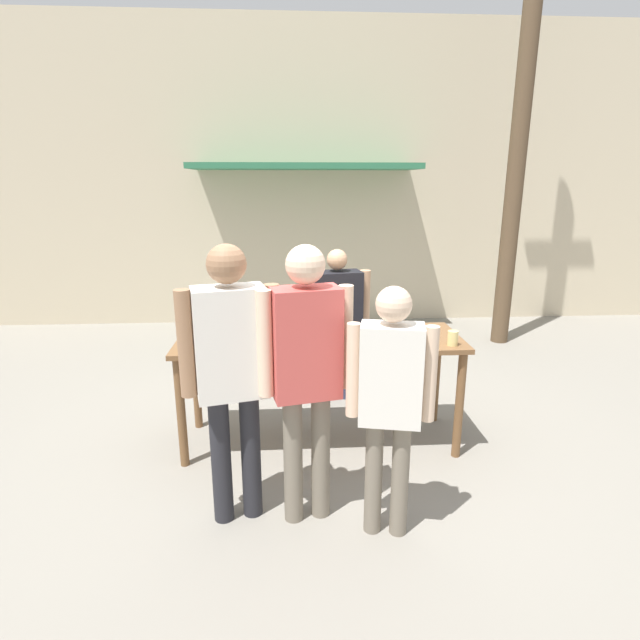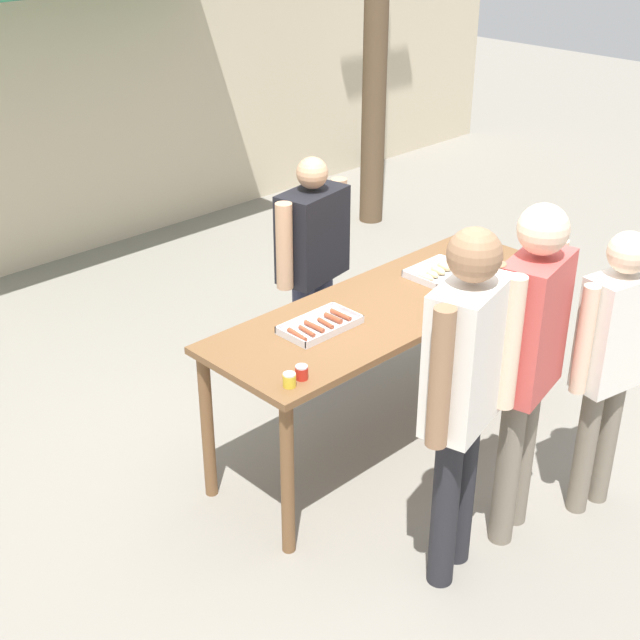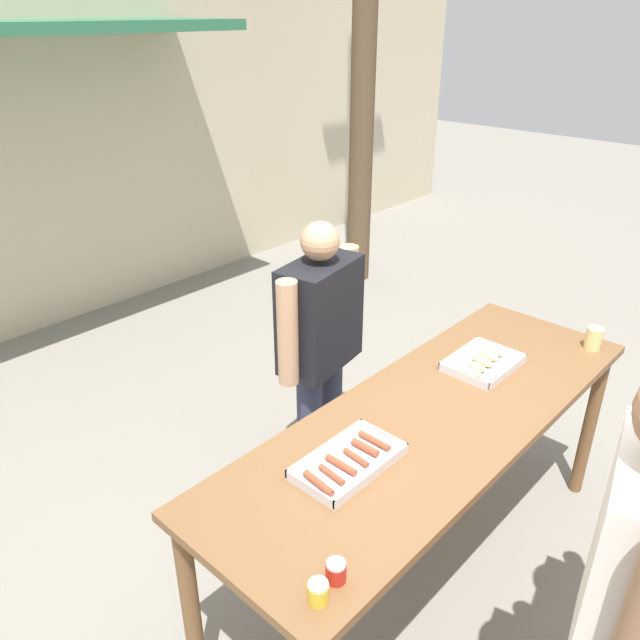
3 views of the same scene
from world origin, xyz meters
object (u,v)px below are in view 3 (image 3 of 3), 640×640
object	(u,v)px
person_server_behind_table	(320,337)
food_tray_buns	(483,362)
person_customer_holding_hotdog	(629,614)
food_tray_sausages	(348,463)
condiment_jar_mustard	(318,592)
beer_cup	(594,338)
condiment_jar_ketchup	(336,571)

from	to	relation	value
person_server_behind_table	food_tray_buns	bearing A→B (deg)	-81.49
person_customer_holding_hotdog	food_tray_sausages	bearing A→B (deg)	-109.23
food_tray_sausages	person_customer_holding_hotdog	distance (m)	1.05
condiment_jar_mustard	beer_cup	bearing A→B (deg)	0.24
food_tray_buns	person_server_behind_table	distance (m)	0.88
condiment_jar_ketchup	beer_cup	xyz separation A→B (m)	(1.98, -0.00, 0.02)
food_tray_sausages	person_server_behind_table	bearing A→B (deg)	48.44
condiment_jar_mustard	person_customer_holding_hotdog	xyz separation A→B (m)	(0.42, -0.71, 0.12)
food_tray_buns	condiment_jar_mustard	bearing A→B (deg)	-167.86
food_tray_sausages	condiment_jar_ketchup	bearing A→B (deg)	-143.61
food_tray_buns	beer_cup	world-z (taller)	beer_cup
person_server_behind_table	beer_cup	bearing A→B (deg)	-64.47
condiment_jar_mustard	condiment_jar_ketchup	distance (m)	0.09
food_tray_buns	condiment_jar_ketchup	size ratio (longest dim) A/B	5.17
food_tray_buns	condiment_jar_ketchup	world-z (taller)	condiment_jar_ketchup
condiment_jar_ketchup	person_server_behind_table	xyz separation A→B (m)	(1.17, 1.15, -0.07)
condiment_jar_mustard	person_customer_holding_hotdog	bearing A→B (deg)	-59.06
beer_cup	person_server_behind_table	xyz separation A→B (m)	(-0.81, 1.15, -0.09)
condiment_jar_mustard	person_server_behind_table	distance (m)	1.72
beer_cup	person_server_behind_table	bearing A→B (deg)	125.04
beer_cup	person_customer_holding_hotdog	xyz separation A→B (m)	(-1.64, -0.72, 0.10)
condiment_jar_ketchup	condiment_jar_mustard	bearing A→B (deg)	-172.76
person_server_behind_table	condiment_jar_ketchup	bearing A→B (deg)	-144.98
food_tray_sausages	person_server_behind_table	world-z (taller)	person_server_behind_table
person_customer_holding_hotdog	person_server_behind_table	bearing A→B (deg)	-127.94
condiment_jar_mustard	beer_cup	world-z (taller)	beer_cup
food_tray_sausages	beer_cup	size ratio (longest dim) A/B	3.74
condiment_jar_mustard	person_customer_holding_hotdog	world-z (taller)	person_customer_holding_hotdog
condiment_jar_mustard	person_server_behind_table	size ratio (longest dim) A/B	0.05
beer_cup	person_server_behind_table	size ratio (longest dim) A/B	0.08
condiment_jar_mustard	condiment_jar_ketchup	xyz separation A→B (m)	(0.09, 0.01, 0.00)
beer_cup	person_customer_holding_hotdog	distance (m)	1.80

